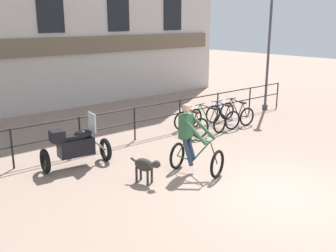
% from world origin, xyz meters
% --- Properties ---
extents(ground_plane, '(60.00, 60.00, 0.00)m').
position_xyz_m(ground_plane, '(0.00, 0.00, 0.00)').
color(ground_plane, gray).
extents(canal_railing, '(15.05, 0.05, 1.05)m').
position_xyz_m(canal_railing, '(-0.00, 5.20, 0.71)').
color(canal_railing, black).
rests_on(canal_railing, ground_plane).
extents(cyclist_with_bike, '(1.00, 1.32, 1.70)m').
position_xyz_m(cyclist_with_bike, '(-0.49, 2.14, 0.76)').
color(cyclist_with_bike, black).
rests_on(cyclist_with_bike, ground_plane).
extents(dog, '(0.39, 0.84, 0.60)m').
position_xyz_m(dog, '(-1.75, 2.34, 0.42)').
color(dog, '#332D28').
rests_on(dog, ground_plane).
extents(parked_motorcycle, '(1.78, 0.82, 1.35)m').
position_xyz_m(parked_motorcycle, '(-2.49, 4.29, 0.56)').
color(parked_motorcycle, black).
rests_on(parked_motorcycle, ground_plane).
extents(parked_bicycle_near_lamp, '(0.84, 1.21, 0.86)m').
position_xyz_m(parked_bicycle_near_lamp, '(1.78, 4.54, 0.36)').
color(parked_bicycle_near_lamp, black).
rests_on(parked_bicycle_near_lamp, ground_plane).
extents(parked_bicycle_mid_left, '(0.76, 1.16, 0.86)m').
position_xyz_m(parked_bicycle_mid_left, '(2.54, 4.54, 0.36)').
color(parked_bicycle_mid_left, black).
rests_on(parked_bicycle_mid_left, ground_plane).
extents(parked_bicycle_mid_right, '(0.81, 1.19, 0.86)m').
position_xyz_m(parked_bicycle_mid_right, '(3.31, 4.54, 0.36)').
color(parked_bicycle_mid_right, black).
rests_on(parked_bicycle_mid_right, ground_plane).
extents(parked_bicycle_far_end, '(0.80, 1.19, 0.86)m').
position_xyz_m(parked_bicycle_far_end, '(4.07, 4.54, 0.36)').
color(parked_bicycle_far_end, black).
rests_on(parked_bicycle_far_end, ground_plane).
extents(street_lamp, '(0.28, 0.28, 4.79)m').
position_xyz_m(street_lamp, '(6.69, 5.22, 2.68)').
color(street_lamp, '#424247').
rests_on(street_lamp, ground_plane).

